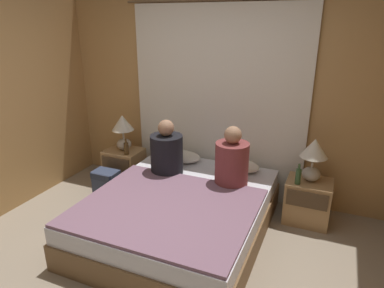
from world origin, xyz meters
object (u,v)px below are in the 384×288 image
(backpack_on_floor, at_px, (106,182))
(beer_bottle_on_right_stand, at_px, (298,176))
(person_left_in_bed, at_px, (167,152))
(beer_bottle_on_left_stand, at_px, (126,148))
(nightstand_right, at_px, (307,201))
(nightstand_left, at_px, (125,167))
(person_right_in_bed, at_px, (232,161))
(lamp_left, at_px, (123,128))
(lamp_right, at_px, (314,155))
(pillow_right, at_px, (238,166))
(bed, at_px, (180,214))
(pillow_left, at_px, (181,156))

(backpack_on_floor, bearing_deg, beer_bottle_on_right_stand, 6.96)
(person_left_in_bed, bearing_deg, beer_bottle_on_left_stand, 163.42)
(person_left_in_bed, height_order, beer_bottle_on_right_stand, person_left_in_bed)
(beer_bottle_on_left_stand, bearing_deg, nightstand_right, 2.84)
(nightstand_right, bearing_deg, nightstand_left, 180.00)
(nightstand_right, distance_m, person_right_in_bed, 0.98)
(lamp_left, bearing_deg, lamp_right, 0.00)
(lamp_right, xyz_separation_m, pillow_right, (-0.83, 0.04, -0.28))
(bed, relative_size, person_left_in_bed, 3.21)
(bed, bearing_deg, lamp_right, 33.21)
(lamp_right, relative_size, beer_bottle_on_right_stand, 2.10)
(pillow_right, relative_size, person_left_in_bed, 0.80)
(person_right_in_bed, distance_m, beer_bottle_on_left_stand, 1.50)
(pillow_right, bearing_deg, lamp_left, -178.66)
(lamp_left, distance_m, backpack_on_floor, 0.73)
(nightstand_left, relative_size, nightstand_right, 1.00)
(lamp_left, height_order, pillow_right, lamp_left)
(beer_bottle_on_left_stand, xyz_separation_m, beer_bottle_on_right_stand, (2.15, 0.00, 0.01))
(nightstand_right, bearing_deg, beer_bottle_on_right_stand, -136.76)
(lamp_right, height_order, person_right_in_bed, person_right_in_bed)
(pillow_left, height_order, beer_bottle_on_right_stand, beer_bottle_on_right_stand)
(bed, height_order, nightstand_left, nightstand_left)
(lamp_left, bearing_deg, nightstand_left, -90.00)
(nightstand_right, height_order, beer_bottle_on_left_stand, beer_bottle_on_left_stand)
(nightstand_right, distance_m, pillow_right, 0.87)
(beer_bottle_on_left_stand, distance_m, beer_bottle_on_right_stand, 2.15)
(bed, height_order, beer_bottle_on_left_stand, beer_bottle_on_left_stand)
(lamp_left, distance_m, person_left_in_bed, 0.90)
(nightstand_right, xyz_separation_m, pillow_right, (-0.83, 0.06, 0.26))
(nightstand_right, height_order, pillow_right, pillow_right)
(nightstand_left, height_order, pillow_right, pillow_right)
(bed, bearing_deg, beer_bottle_on_left_stand, 148.84)
(lamp_left, distance_m, pillow_right, 1.60)
(bed, height_order, nightstand_right, nightstand_right)
(beer_bottle_on_right_stand, bearing_deg, nightstand_right, 43.24)
(person_left_in_bed, distance_m, backpack_on_floor, 0.99)
(beer_bottle_on_left_stand, bearing_deg, pillow_right, 6.88)
(nightstand_left, xyz_separation_m, person_right_in_bed, (1.60, -0.32, 0.47))
(person_right_in_bed, distance_m, beer_bottle_on_right_stand, 0.72)
(nightstand_left, distance_m, nightstand_right, 2.40)
(nightstand_right, xyz_separation_m, lamp_right, (-0.00, 0.02, 0.54))
(person_left_in_bed, bearing_deg, backpack_on_floor, -175.05)
(nightstand_left, height_order, person_left_in_bed, person_left_in_bed)
(nightstand_left, xyz_separation_m, person_left_in_bed, (0.82, -0.32, 0.46))
(bed, bearing_deg, nightstand_left, 147.62)
(person_left_in_bed, bearing_deg, person_right_in_bed, 0.00)
(nightstand_left, bearing_deg, pillow_left, 4.25)
(pillow_left, distance_m, backpack_on_floor, 1.01)
(lamp_right, distance_m, backpack_on_floor, 2.52)
(beer_bottle_on_right_stand, bearing_deg, backpack_on_floor, -173.04)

